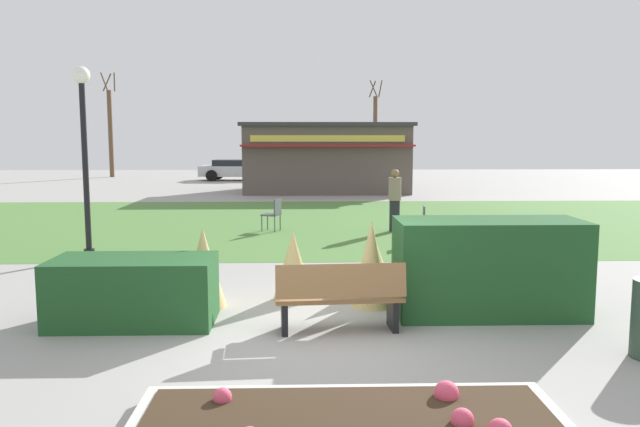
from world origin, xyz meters
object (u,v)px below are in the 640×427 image
tree_right_bg (375,133)px  parked_car_west_slot (237,169)px  lamppost_mid (84,138)px  cafe_chair_west (274,212)px  park_bench (340,297)px  cafe_chair_east (428,221)px  person_strolling (395,200)px  parked_car_center_slot (325,169)px  tree_left_bg (110,131)px  food_kiosk (326,157)px

tree_right_bg → parked_car_west_slot: bearing=-144.7°
lamppost_mid → cafe_chair_west: (3.77, 3.69, -2.01)m
park_bench → cafe_chair_west: size_ratio=1.94×
cafe_chair_east → person_strolling: (-0.57, 1.78, 0.33)m
parked_car_center_slot → tree_left_bg: bearing=166.5°
tree_left_bg → person_strolling: bearing=-57.9°
lamppost_mid → tree_right_bg: bearing=72.2°
food_kiosk → cafe_chair_west: (-1.87, -12.27, -1.06)m
person_strolling → park_bench: bearing=-98.6°
cafe_chair_west → person_strolling: person_strolling is taller
lamppost_mid → food_kiosk: size_ratio=0.52×
lamppost_mid → parked_car_center_slot: lamppost_mid is taller
parked_car_west_slot → parked_car_center_slot: size_ratio=1.00×
parked_car_west_slot → tree_left_bg: size_ratio=0.67×
park_bench → parked_car_center_slot: size_ratio=0.40×
food_kiosk → person_strolling: food_kiosk is taller
lamppost_mid → parked_car_center_slot: 24.20m
lamppost_mid → cafe_chair_west: size_ratio=4.50×
lamppost_mid → tree_right_bg: (9.49, 29.62, 0.24)m
cafe_chair_west → tree_left_bg: 25.59m
cafe_chair_east → parked_car_center_slot: bearing=94.5°
lamppost_mid → tree_right_bg: 31.10m
cafe_chair_west → parked_car_center_slot: bearing=83.8°
park_bench → tree_right_bg: 35.19m
food_kiosk → cafe_chair_east: food_kiosk is taller
food_kiosk → tree_left_bg: (-13.06, 10.62, 1.26)m
cafe_chair_west → lamppost_mid: bearing=-135.6°
parked_car_center_slot → lamppost_mid: bearing=-104.1°
park_bench → cafe_chair_east: park_bench is taller
cafe_chair_west → cafe_chair_east: same height
cafe_chair_east → person_strolling: person_strolling is taller
park_bench → person_strolling: (2.01, 8.78, 0.38)m
tree_left_bg → tree_right_bg: (16.91, 3.03, -0.08)m
tree_right_bg → lamppost_mid: bearing=-107.8°
cafe_chair_east → tree_right_bg: tree_right_bg is taller
tree_right_bg → food_kiosk: bearing=-105.8°
person_strolling → cafe_chair_west: bearing=-177.9°
food_kiosk → cafe_chair_east: bearing=-82.1°
cafe_chair_west → tree_right_bg: 26.64m
park_bench → food_kiosk: bearing=88.4°
food_kiosk → parked_car_center_slot: food_kiosk is taller
food_kiosk → parked_car_west_slot: (-4.92, 7.44, -0.95)m
cafe_chair_west → tree_right_bg: (5.72, 25.92, 2.24)m
cafe_chair_west → parked_car_west_slot: (-3.05, 19.71, 0.12)m
tree_left_bg → parked_car_west_slot: bearing=-21.4°
lamppost_mid → person_strolling: lamppost_mid is taller
parked_car_center_slot → tree_left_bg: size_ratio=0.67×
park_bench → parked_car_west_slot: size_ratio=0.40×
parked_car_west_slot → cafe_chair_west: bearing=-81.2°
park_bench → tree_right_bg: (4.46, 34.83, 2.29)m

